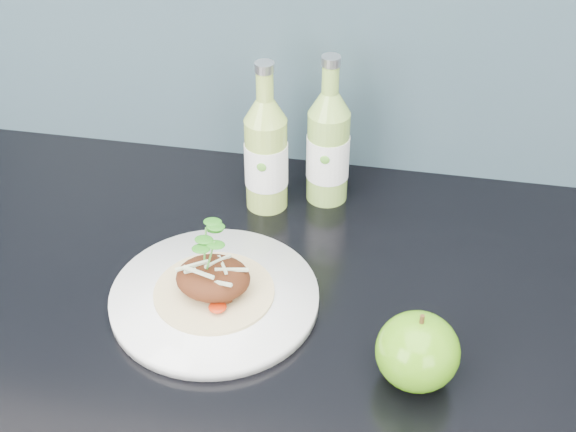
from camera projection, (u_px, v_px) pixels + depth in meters
name	position (u px, v px, depth m)	size (l,w,h in m)	color
dinner_plate	(215.00, 298.00, 0.98)	(0.31, 0.31, 0.02)	white
pork_taco	(213.00, 276.00, 0.96)	(0.15, 0.15, 0.10)	tan
green_apple	(418.00, 351.00, 0.86)	(0.10, 0.10, 0.10)	#40830E
cider_bottle_left	(266.00, 154.00, 1.10)	(0.08, 0.08, 0.22)	#97B74C
cider_bottle_right	(328.00, 147.00, 1.11)	(0.07, 0.07, 0.22)	#88B24A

